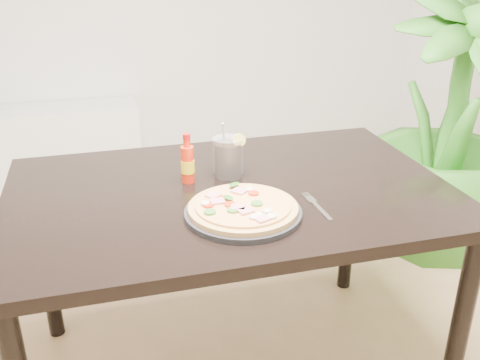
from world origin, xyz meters
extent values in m
cube|color=black|center=(0.04, 0.05, 0.73)|extent=(1.40, 0.90, 0.04)
cylinder|color=black|center=(0.68, -0.34, 0.35)|extent=(0.06, 0.06, 0.71)
cylinder|color=black|center=(-0.60, 0.44, 0.35)|extent=(0.06, 0.06, 0.71)
cylinder|color=black|center=(0.68, 0.44, 0.35)|extent=(0.06, 0.06, 0.71)
cylinder|color=black|center=(0.03, -0.14, 0.76)|extent=(0.34, 0.34, 0.02)
cylinder|color=tan|center=(0.03, -0.14, 0.77)|extent=(0.31, 0.31, 0.01)
cylinder|color=#E8B365|center=(0.03, -0.14, 0.78)|extent=(0.27, 0.27, 0.01)
cube|color=pink|center=(0.05, -0.24, 0.79)|extent=(0.05, 0.05, 0.01)
cube|color=pink|center=(0.01, -0.16, 0.79)|extent=(0.05, 0.05, 0.01)
cube|color=pink|center=(-0.04, -0.11, 0.79)|extent=(0.04, 0.03, 0.01)
cube|color=pink|center=(0.04, -0.06, 0.79)|extent=(0.05, 0.05, 0.01)
cube|color=pink|center=(0.02, -0.19, 0.79)|extent=(0.05, 0.04, 0.01)
cube|color=pink|center=(-0.04, -0.07, 0.79)|extent=(0.05, 0.05, 0.01)
cylinder|color=red|center=(-0.07, -0.12, 0.79)|extent=(0.03, 0.03, 0.01)
cylinder|color=red|center=(-0.03, -0.09, 0.79)|extent=(0.03, 0.03, 0.01)
cylinder|color=red|center=(0.07, -0.08, 0.79)|extent=(0.03, 0.03, 0.01)
cylinder|color=red|center=(-0.01, -0.14, 0.79)|extent=(0.03, 0.03, 0.01)
cylinder|color=#397627|center=(-0.01, -0.17, 0.79)|extent=(0.03, 0.03, 0.01)
cylinder|color=#397627|center=(0.06, -0.15, 0.79)|extent=(0.03, 0.03, 0.01)
cylinder|color=#397627|center=(-0.08, -0.17, 0.79)|extent=(0.03, 0.03, 0.01)
ellipsoid|color=beige|center=(0.07, -0.05, 0.79)|extent=(0.03, 0.03, 0.01)
ellipsoid|color=beige|center=(0.05, -0.22, 0.79)|extent=(0.03, 0.03, 0.01)
ellipsoid|color=beige|center=(0.03, -0.23, 0.79)|extent=(0.03, 0.03, 0.01)
ellipsoid|color=beige|center=(0.08, -0.24, 0.79)|extent=(0.03, 0.03, 0.01)
ellipsoid|color=beige|center=(0.08, -0.20, 0.79)|extent=(0.03, 0.03, 0.01)
ellipsoid|color=beige|center=(-0.08, -0.11, 0.79)|extent=(0.03, 0.03, 0.01)
ellipsoid|color=#276417|center=(-0.01, -0.10, 0.80)|extent=(0.04, 0.05, 0.00)
ellipsoid|color=#276417|center=(0.03, -0.02, 0.80)|extent=(0.05, 0.04, 0.00)
cylinder|color=red|center=(-0.08, 0.14, 0.81)|extent=(0.05, 0.05, 0.12)
cylinder|color=yellow|center=(-0.08, 0.14, 0.80)|extent=(0.04, 0.04, 0.04)
cylinder|color=red|center=(-0.08, 0.14, 0.89)|extent=(0.02, 0.02, 0.03)
cylinder|color=red|center=(-0.08, 0.14, 0.91)|extent=(0.02, 0.02, 0.02)
cylinder|color=black|center=(0.06, 0.16, 0.81)|extent=(0.09, 0.09, 0.11)
cylinder|color=silver|center=(0.06, 0.16, 0.82)|extent=(0.10, 0.10, 0.13)
cylinder|color=#F2E059|center=(0.09, 0.14, 0.88)|extent=(0.04, 0.01, 0.04)
cylinder|color=#B2B2B7|center=(0.05, 0.17, 0.85)|extent=(0.03, 0.06, 0.17)
cube|color=silver|center=(0.25, -0.18, 0.75)|extent=(0.02, 0.12, 0.00)
cube|color=silver|center=(0.25, -0.10, 0.75)|extent=(0.03, 0.04, 0.00)
cube|color=silver|center=(0.24, -0.06, 0.75)|extent=(0.00, 0.03, 0.00)
cube|color=silver|center=(0.25, -0.06, 0.75)|extent=(0.00, 0.03, 0.00)
cube|color=silver|center=(0.25, -0.06, 0.75)|extent=(0.00, 0.03, 0.00)
cube|color=silver|center=(0.26, -0.06, 0.75)|extent=(0.00, 0.03, 0.00)
imported|color=#338022|center=(1.29, 0.67, 0.66)|extent=(0.87, 0.87, 1.33)
cylinder|color=brown|center=(1.29, 0.67, 0.11)|extent=(0.28, 0.28, 0.22)
cube|color=white|center=(-0.80, 2.07, 0.25)|extent=(1.40, 0.34, 0.50)
camera|label=1|loc=(-0.34, -1.45, 1.46)|focal=40.00mm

